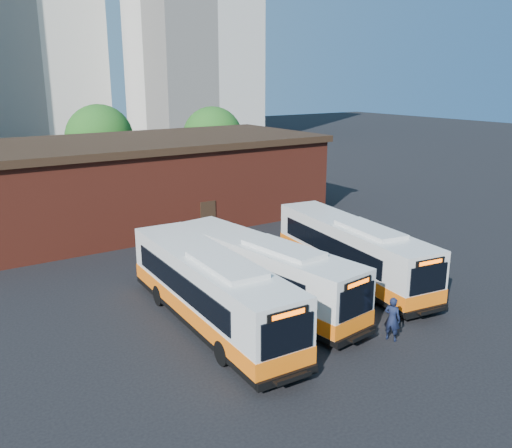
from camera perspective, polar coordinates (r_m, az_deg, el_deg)
ground at (r=26.46m, az=4.04°, el=-9.18°), size 220.00×220.00×0.00m
bus_midwest at (r=24.56m, az=-4.81°, el=-7.18°), size 3.19×12.86×3.47m
bus_mideast at (r=26.76m, az=0.69°, el=-5.34°), size 3.98×12.42×3.33m
bus_east at (r=30.42m, az=10.07°, el=-3.00°), size 4.15×12.48×3.35m
transit_worker at (r=24.08m, az=14.15°, el=-9.66°), size 0.70×0.84×1.96m
depot_building at (r=42.40m, az=-12.64°, el=4.48°), size 28.60×12.60×6.40m
tree_mid at (r=55.89m, az=-16.14°, el=8.68°), size 6.56×6.56×8.36m
tree_east at (r=57.53m, az=-4.58°, el=9.15°), size 6.24×6.24×7.96m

